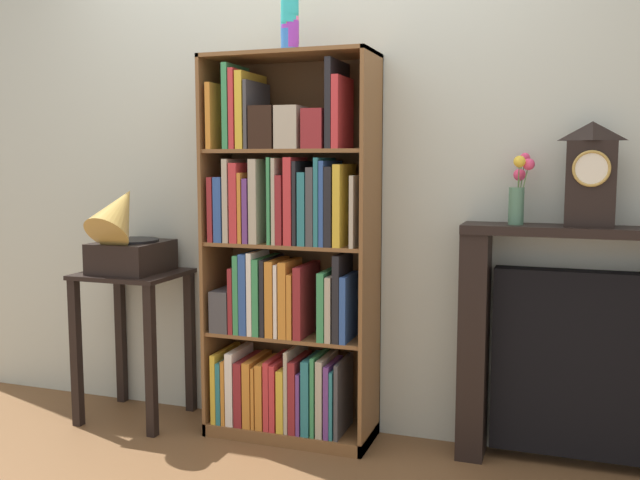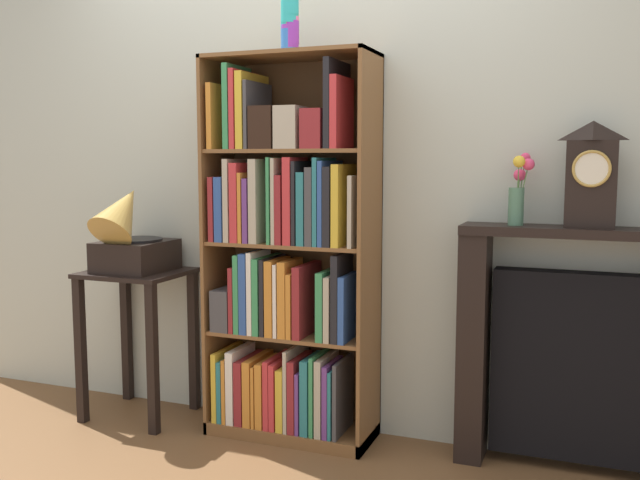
% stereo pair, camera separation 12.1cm
% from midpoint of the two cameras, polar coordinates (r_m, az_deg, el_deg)
% --- Properties ---
extents(ground_plane, '(7.89, 6.40, 0.02)m').
position_cam_midpoint_polar(ground_plane, '(3.47, -3.89, -16.17)').
color(ground_plane, brown).
extents(wall_back, '(4.89, 0.08, 2.61)m').
position_cam_midpoint_polar(wall_back, '(3.39, 1.59, 6.15)').
color(wall_back, beige).
rests_on(wall_back, ground).
extents(bookshelf, '(0.80, 0.33, 1.81)m').
position_cam_midpoint_polar(bookshelf, '(3.32, -3.85, -2.37)').
color(bookshelf, brown).
rests_on(bookshelf, ground).
extents(cup_stack, '(0.08, 0.08, 0.26)m').
position_cam_midpoint_polar(cup_stack, '(3.29, -3.58, 17.31)').
color(cup_stack, blue).
rests_on(cup_stack, bookshelf).
extents(side_table_left, '(0.50, 0.44, 0.77)m').
position_cam_midpoint_polar(side_table_left, '(3.73, -15.85, -5.86)').
color(side_table_left, black).
rests_on(side_table_left, ground).
extents(gramophone, '(0.32, 0.46, 0.49)m').
position_cam_midpoint_polar(gramophone, '(3.63, -16.45, 0.24)').
color(gramophone, black).
rests_on(gramophone, side_table_left).
extents(fireplace_mantel, '(1.05, 0.22, 1.05)m').
position_cam_midpoint_polar(fireplace_mantel, '(3.20, 19.76, -8.54)').
color(fireplace_mantel, black).
rests_on(fireplace_mantel, ground).
extents(mantel_clock, '(0.20, 0.12, 0.43)m').
position_cam_midpoint_polar(mantel_clock, '(3.08, 20.15, 5.06)').
color(mantel_clock, black).
rests_on(mantel_clock, fireplace_mantel).
extents(flower_vase, '(0.10, 0.13, 0.31)m').
position_cam_midpoint_polar(flower_vase, '(3.10, 14.84, 4.05)').
color(flower_vase, '#4C7A60').
rests_on(flower_vase, fireplace_mantel).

